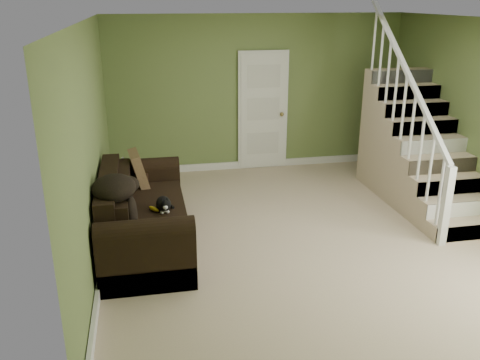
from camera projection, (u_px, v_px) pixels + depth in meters
name	position (u px, v px, depth m)	size (l,w,h in m)	color
floor	(303.00, 233.00, 6.49)	(5.00, 5.50, 0.01)	tan
ceiling	(313.00, 20.00, 5.61)	(5.00, 5.50, 0.01)	white
wall_back	(257.00, 94.00, 8.59)	(5.00, 0.04, 2.60)	olive
wall_front	(432.00, 234.00, 3.51)	(5.00, 0.04, 2.60)	olive
wall_left	(91.00, 145.00, 5.60)	(0.04, 5.50, 2.60)	olive
baseboard_back	(256.00, 164.00, 8.98)	(5.00, 0.04, 0.12)	white
baseboard_left	(104.00, 246.00, 6.03)	(0.04, 5.50, 0.12)	white
baseboard_right	(477.00, 214.00, 6.91)	(0.04, 5.50, 0.12)	white
door	(263.00, 111.00, 8.67)	(0.86, 0.12, 2.02)	white
staircase	(414.00, 155.00, 7.52)	(1.00, 2.51, 2.82)	tan
sofa	(141.00, 219.00, 6.07)	(0.99, 2.30, 0.91)	black
side_table	(132.00, 193.00, 6.97)	(0.65, 0.65, 0.84)	black
cat	(164.00, 204.00, 5.89)	(0.23, 0.46, 0.22)	black
banana	(154.00, 209.00, 5.91)	(0.05, 0.18, 0.05)	gold
throw_pillow	(139.00, 170.00, 6.71)	(0.12, 0.48, 0.48)	#442E1B
throw_blanket	(114.00, 188.00, 5.37)	(0.46, 0.61, 0.25)	black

